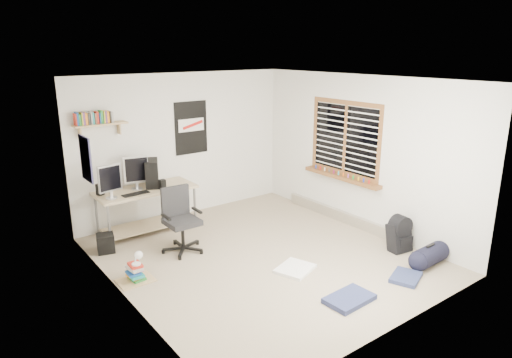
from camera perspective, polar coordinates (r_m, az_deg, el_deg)
floor at (r=6.68m, az=0.73°, el=-9.64°), size 4.00×4.50×0.01m
ceiling at (r=6.03m, az=0.81°, el=12.38°), size 4.00×4.50×0.01m
back_wall at (r=8.09m, az=-9.04°, el=4.16°), size 4.00×0.01×2.50m
left_wall at (r=5.31m, az=-16.66°, el=-2.65°), size 0.01×4.50×2.50m
right_wall at (r=7.59m, az=12.86°, el=3.17°), size 0.01×4.50×2.50m
desk at (r=7.62m, az=-13.47°, el=-3.77°), size 1.71×1.19×0.72m
monitor_left at (r=7.10m, az=-17.72°, el=-0.87°), size 0.38×0.16×0.40m
monitor_right at (r=7.45m, az=-14.75°, el=0.23°), size 0.40×0.17×0.42m
pc_tower at (r=7.57m, az=-12.89°, el=0.70°), size 0.36×0.47×0.44m
keyboard at (r=7.27m, az=-14.80°, el=-1.83°), size 0.43×0.17×0.02m
speaker_left at (r=7.37m, az=-18.93°, el=-1.27°), size 0.11×0.11×0.18m
speaker_right at (r=7.38m, az=-11.60°, el=-0.72°), size 0.09×0.09×0.17m
office_chair at (r=6.73m, az=-9.23°, el=-5.07°), size 0.65×0.65×0.96m
wall_shelf at (r=7.34m, az=-18.88°, el=6.49°), size 0.80×0.22×0.24m
poster_back_wall at (r=8.09m, az=-8.11°, el=6.35°), size 0.62×0.03×0.92m
poster_left_wall at (r=6.36m, az=-20.51°, el=2.38°), size 0.02×0.42×0.60m
window at (r=7.71m, az=11.00°, el=4.99°), size 0.10×1.50×1.26m
baseboard_heater at (r=8.08m, az=10.51°, el=-4.52°), size 0.08×2.50×0.18m
backpack at (r=7.11m, az=17.45°, el=-6.99°), size 0.36×0.31×0.44m
duffel_bag at (r=6.80m, az=20.85°, el=-8.92°), size 0.29×0.29×0.55m
tshirt at (r=6.30m, az=4.91°, el=-11.12°), size 0.61×0.56×0.04m
jeans_a at (r=5.70m, az=11.58°, el=-14.46°), size 0.60×0.40×0.06m
jeans_b at (r=6.36m, az=18.21°, el=-11.59°), size 0.53×0.47×0.06m
book_stack at (r=6.16m, az=-14.92°, el=-10.97°), size 0.46×0.40×0.28m
desk_lamp at (r=6.05m, az=-14.83°, el=-9.06°), size 0.16×0.22×0.20m
subwoofer at (r=7.10m, az=-18.29°, el=-7.62°), size 0.29×0.29×0.27m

